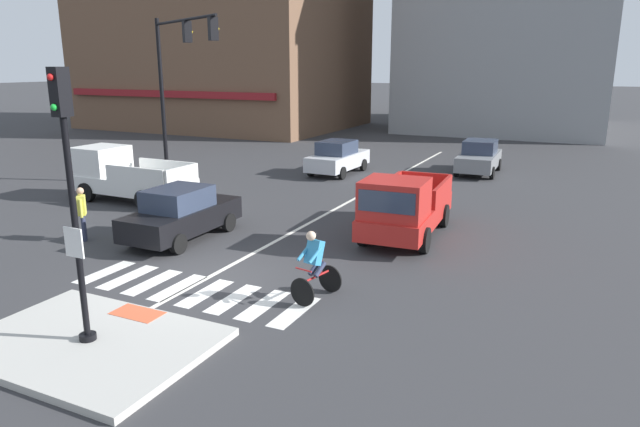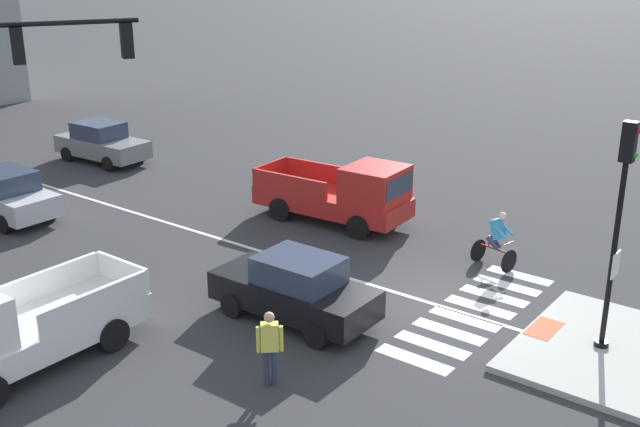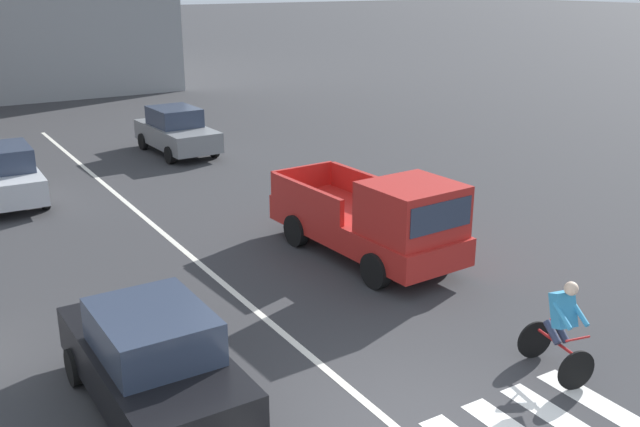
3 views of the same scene
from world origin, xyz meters
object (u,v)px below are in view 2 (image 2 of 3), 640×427
signal_pole (619,217)px  car_black_westbound_near (295,288)px  pickup_truck_white_cross_left (9,331)px  pedestrian_at_curb_left (270,343)px  car_silver_westbound_distant (5,194)px  car_grey_eastbound_distant (102,142)px  pickup_truck_red_eastbound_mid (344,195)px  cyclist (497,238)px

signal_pole → car_black_westbound_near: signal_pole is taller
pickup_truck_white_cross_left → pedestrian_at_curb_left: bearing=-58.2°
pickup_truck_white_cross_left → pedestrian_at_curb_left: pickup_truck_white_cross_left is taller
pickup_truck_white_cross_left → signal_pole: bearing=-48.9°
car_silver_westbound_distant → pickup_truck_white_cross_left: size_ratio=0.81×
car_silver_westbound_distant → pickup_truck_white_cross_left: bearing=-121.1°
car_grey_eastbound_distant → pickup_truck_red_eastbound_mid: pickup_truck_red_eastbound_mid is taller
car_black_westbound_near → pickup_truck_white_cross_left: bearing=149.6°
pickup_truck_red_eastbound_mid → pedestrian_at_curb_left: size_ratio=3.11×
car_black_westbound_near → pedestrian_at_curb_left: size_ratio=2.47×
pickup_truck_red_eastbound_mid → cyclist: (-0.36, -5.45, -0.11)m
car_black_westbound_near → cyclist: (5.81, -2.47, 0.06)m
signal_pole → car_silver_westbound_distant: size_ratio=1.23×
signal_pole → pickup_truck_red_eastbound_mid: size_ratio=0.98×
car_black_westbound_near → pickup_truck_white_cross_left: (-5.50, 3.22, 0.17)m
signal_pole → car_grey_eastbound_distant: signal_pole is taller
car_silver_westbound_distant → pickup_truck_red_eastbound_mid: (6.30, -9.14, 0.17)m
signal_pole → pedestrian_at_curb_left: (-5.50, 4.96, -2.22)m
car_black_westbound_near → pedestrian_at_curb_left: bearing=-151.0°
cyclist → pedestrian_at_curb_left: 8.48m
pedestrian_at_curb_left → cyclist: bearing=-6.9°
car_black_westbound_near → car_grey_eastbound_distant: 16.44m
cyclist → pedestrian_at_curb_left: bearing=173.1°
car_black_westbound_near → pickup_truck_white_cross_left: pickup_truck_white_cross_left is taller
signal_pole → car_silver_westbound_distant: signal_pole is taller
signal_pole → car_black_westbound_near: size_ratio=1.23×
car_silver_westbound_distant → pickup_truck_red_eastbound_mid: pickup_truck_red_eastbound_mid is taller
car_silver_westbound_distant → pedestrian_at_curb_left: size_ratio=2.48×
pickup_truck_red_eastbound_mid → pickup_truck_white_cross_left: (-11.68, 0.24, 0.00)m
pickup_truck_white_cross_left → cyclist: size_ratio=3.05×
car_grey_eastbound_distant → cyclist: cyclist is taller
car_silver_westbound_distant → pedestrian_at_curb_left: pedestrian_at_curb_left is taller
car_grey_eastbound_distant → signal_pole: bearing=-98.6°
pedestrian_at_curb_left → pickup_truck_red_eastbound_mid: bearing=26.7°
signal_pole → car_grey_eastbound_distant: size_ratio=1.22×
cyclist → pickup_truck_white_cross_left: bearing=153.3°
car_grey_eastbound_distant → pickup_truck_white_cross_left: pickup_truck_white_cross_left is taller
signal_pole → cyclist: (2.92, 3.94, -2.33)m
car_silver_westbound_distant → car_grey_eastbound_distant: 7.02m
pickup_truck_red_eastbound_mid → pickup_truck_white_cross_left: same height
car_silver_westbound_distant → pickup_truck_white_cross_left: 10.40m
pickup_truck_red_eastbound_mid → cyclist: size_ratio=3.10×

